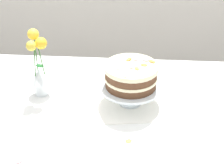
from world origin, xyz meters
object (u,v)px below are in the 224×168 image
object	(u,v)px
dining_table	(100,124)
layer_cake	(131,75)
cake_stand	(130,88)
flower_vase	(39,69)

from	to	relation	value
dining_table	layer_cake	bearing A→B (deg)	22.84
cake_stand	flower_vase	xyz separation A→B (m)	(-0.44, 0.05, 0.06)
flower_vase	dining_table	bearing A→B (deg)	-19.52
cake_stand	flower_vase	bearing A→B (deg)	173.93
dining_table	layer_cake	distance (m)	0.29
layer_cake	flower_vase	bearing A→B (deg)	173.94
dining_table	flower_vase	world-z (taller)	flower_vase
flower_vase	cake_stand	bearing A→B (deg)	-6.07
cake_stand	flower_vase	distance (m)	0.45
layer_cake	cake_stand	bearing A→B (deg)	-168.73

